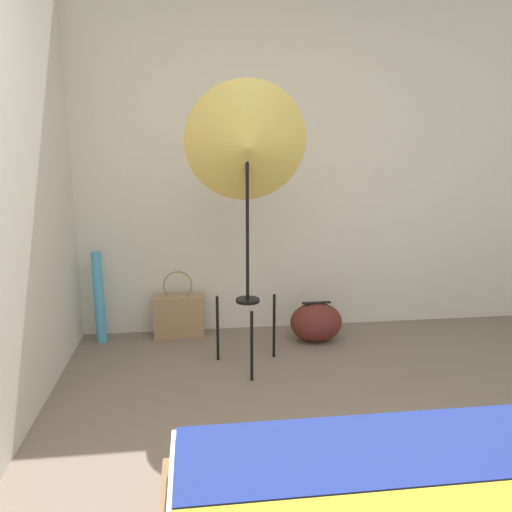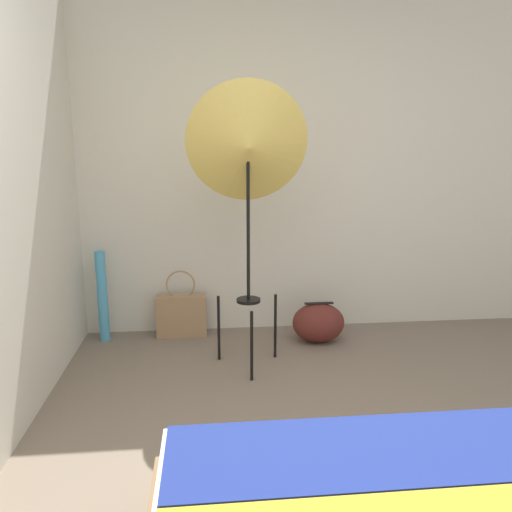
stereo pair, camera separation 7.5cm
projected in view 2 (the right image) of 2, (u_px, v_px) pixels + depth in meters
wall_back at (273, 167)px, 3.87m from camera, size 8.00×0.05×2.60m
photo_umbrella at (248, 148)px, 3.09m from camera, size 0.78×0.41×1.86m
tote_bag at (182, 314)px, 3.89m from camera, size 0.39×0.13×0.53m
duffel_bag at (318, 323)px, 3.78m from camera, size 0.40×0.30×0.31m
paper_roll at (102, 297)px, 3.76m from camera, size 0.08×0.08×0.70m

